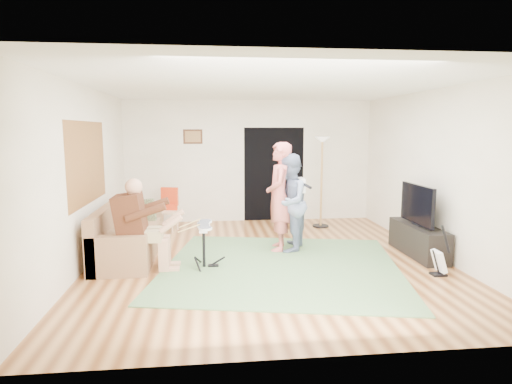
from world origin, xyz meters
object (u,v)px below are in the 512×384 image
drum_kit (204,248)px  singer (279,197)px  guitar_spare (439,261)px  television (417,204)px  dining_chair (167,216)px  guitarist (289,203)px  sofa (124,241)px  tv_cabinet (418,240)px  torchiere_lamp (322,166)px

drum_kit → singer: singer is taller
singer → guitar_spare: bearing=61.0°
guitar_spare → television: bearing=82.1°
drum_kit → dining_chair: size_ratio=0.78×
guitarist → guitar_spare: size_ratio=2.28×
singer → dining_chair: size_ratio=2.10×
drum_kit → singer: 1.64m
sofa → drum_kit: size_ratio=2.99×
singer → tv_cabinet: 2.40m
sofa → television: television is taller
guitarist → torchiere_lamp: bearing=169.4°
drum_kit → tv_cabinet: drum_kit is taller
singer → television: (2.18, -0.55, -0.07)m
sofa → singer: 2.64m
guitarist → tv_cabinet: guitarist is taller
torchiere_lamp → dining_chair: 3.36m
guitarist → drum_kit: bearing=-41.3°
tv_cabinet → torchiere_lamp: bearing=115.6°
tv_cabinet → guitarist: bearing=166.6°
sofa → guitarist: guitarist is taller
sofa → singer: singer is taller
sofa → singer: bearing=4.0°
singer → television: bearing=83.9°
drum_kit → television: bearing=4.7°
singer → dining_chair: (-2.03, 1.64, -0.61)m
torchiere_lamp → television: (1.01, -2.21, -0.45)m
sofa → guitar_spare: (4.60, -1.36, -0.07)m
tv_cabinet → sofa: bearing=175.6°
torchiere_lamp → television: size_ratio=1.86×
guitarist → torchiere_lamp: size_ratio=0.87×
sofa → drum_kit: bearing=-26.7°
guitar_spare → television: 1.19m
guitarist → torchiere_lamp: 2.05m
guitarist → dining_chair: bearing=-107.6°
torchiere_lamp → sofa: bearing=-153.7°
sofa → guitar_spare: bearing=-16.5°
drum_kit → tv_cabinet: 3.51m
drum_kit → torchiere_lamp: bearing=45.6°
torchiere_lamp → tv_cabinet: (1.06, -2.21, -1.05)m
singer → television: singer is taller
drum_kit → tv_cabinet: bearing=4.6°
drum_kit → singer: bearing=33.2°
torchiere_lamp → dining_chair: bearing=-179.5°
guitarist → television: size_ratio=1.62×
drum_kit → sofa: bearing=153.3°
drum_kit → guitarist: (1.43, 0.78, 0.53)m
guitar_spare → sofa: bearing=163.5°
torchiere_lamp → guitarist: bearing=-120.6°
singer → guitarist: 0.19m
guitarist → torchiere_lamp: (1.02, 1.72, 0.48)m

